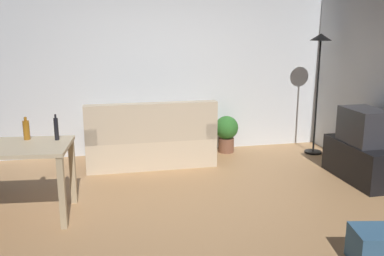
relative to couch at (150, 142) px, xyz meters
name	(u,v)px	position (x,y,z in m)	size (l,w,h in m)	color
ground_plane	(193,206)	(0.27, -1.59, -0.32)	(5.20, 4.40, 0.02)	tan
wall_rear	(162,64)	(0.27, 0.61, 1.04)	(5.20, 0.10, 2.70)	silver
couch	(150,142)	(0.00, 0.00, 0.00)	(1.77, 0.84, 0.92)	beige
tv_stand	(360,162)	(2.52, -1.24, -0.07)	(0.44, 1.10, 0.48)	black
tv	(364,126)	(2.53, -1.24, 0.39)	(0.41, 0.60, 0.44)	#2D2D33
torchiere_lamp	(319,61)	(2.52, -0.03, 1.11)	(0.32, 0.32, 1.81)	black
desk	(8,156)	(-1.58, -1.48, 0.34)	(1.26, 0.82, 0.76)	#C6B28E
potted_plant	(226,131)	(1.22, 0.31, 0.02)	(0.36, 0.36, 0.57)	brown
storage_box	(382,247)	(1.53, -3.05, -0.16)	(0.48, 0.34, 0.30)	#386084
bottle_amber	(26,130)	(-1.42, -1.27, 0.56)	(0.07, 0.07, 0.24)	#9E6019
bottle_dark	(56,129)	(-1.11, -1.36, 0.57)	(0.04, 0.04, 0.27)	black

